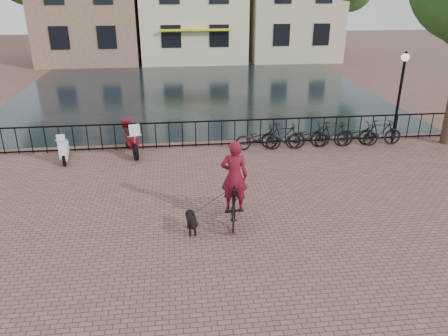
{
  "coord_description": "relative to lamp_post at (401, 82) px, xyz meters",
  "views": [
    {
      "loc": [
        -1.25,
        -7.73,
        5.79
      ],
      "look_at": [
        0.0,
        3.0,
        1.2
      ],
      "focal_mm": 35.0,
      "sensor_mm": 36.0,
      "label": 1
    }
  ],
  "objects": [
    {
      "name": "parked_bike_2",
      "position": [
        -3.5,
        -0.2,
        -1.93
      ],
      "size": [
        1.74,
        0.66,
        0.9
      ],
      "primitive_type": "imported",
      "rotation": [
        0.0,
        0.0,
        1.61
      ],
      "color": "black",
      "rests_on": "ground"
    },
    {
      "name": "lamp_post",
      "position": [
        0.0,
        0.0,
        0.0
      ],
      "size": [
        0.3,
        0.3,
        3.45
      ],
      "color": "black",
      "rests_on": "ground"
    },
    {
      "name": "parked_bike_4",
      "position": [
        -1.6,
        -0.2,
        -1.93
      ],
      "size": [
        1.75,
        0.71,
        0.9
      ],
      "primitive_type": "imported",
      "rotation": [
        0.0,
        0.0,
        1.5
      ],
      "color": "black",
      "rests_on": "ground"
    },
    {
      "name": "motorcycle",
      "position": [
        -10.08,
        -0.0,
        -1.69
      ],
      "size": [
        0.96,
        1.97,
        1.37
      ],
      "rotation": [
        0.0,
        0.0,
        0.28
      ],
      "color": "maroon",
      "rests_on": "ground"
    },
    {
      "name": "railing",
      "position": [
        -7.2,
        0.4,
        -1.87
      ],
      "size": [
        20.0,
        0.05,
        1.02
      ],
      "color": "black",
      "rests_on": "ground"
    },
    {
      "name": "canal_water",
      "position": [
        -7.2,
        9.7,
        -2.38
      ],
      "size": [
        20.0,
        20.0,
        0.0
      ],
      "primitive_type": "plane",
      "color": "black",
      "rests_on": "ground"
    },
    {
      "name": "dog",
      "position": [
        -8.16,
        -5.8,
        -2.09
      ],
      "size": [
        0.35,
        0.88,
        0.58
      ],
      "rotation": [
        0.0,
        0.0,
        0.08
      ],
      "color": "black",
      "rests_on": "ground"
    },
    {
      "name": "parked_bike_3",
      "position": [
        -2.55,
        -0.2,
        -1.88
      ],
      "size": [
        1.68,
        0.52,
        1.0
      ],
      "primitive_type": "imported",
      "rotation": [
        0.0,
        0.0,
        1.54
      ],
      "color": "black",
      "rests_on": "ground"
    },
    {
      "name": "parked_bike_0",
      "position": [
        -5.4,
        -0.2,
        -1.93
      ],
      "size": [
        1.74,
        0.68,
        0.9
      ],
      "primitive_type": "imported",
      "rotation": [
        0.0,
        0.0,
        1.52
      ],
      "color": "black",
      "rests_on": "ground"
    },
    {
      "name": "ground",
      "position": [
        -7.2,
        -7.6,
        -2.38
      ],
      "size": [
        100.0,
        100.0,
        0.0
      ],
      "primitive_type": "plane",
      "color": "brown",
      "rests_on": "ground"
    },
    {
      "name": "parked_bike_5",
      "position": [
        -0.65,
        -0.2,
        -1.88
      ],
      "size": [
        1.68,
        0.54,
        1.0
      ],
      "primitive_type": "imported",
      "rotation": [
        0.0,
        0.0,
        1.53
      ],
      "color": "black",
      "rests_on": "ground"
    },
    {
      "name": "scooter",
      "position": [
        -12.36,
        -0.46,
        -1.79
      ],
      "size": [
        0.55,
        1.3,
        1.17
      ],
      "rotation": [
        0.0,
        0.0,
        0.15
      ],
      "color": "white",
      "rests_on": "ground"
    },
    {
      "name": "cyclist",
      "position": [
        -7.03,
        -5.4,
        -1.38
      ],
      "size": [
        0.9,
        1.98,
        2.62
      ],
      "rotation": [
        0.0,
        0.0,
        2.98
      ],
      "color": "black",
      "rests_on": "ground"
    },
    {
      "name": "parked_bike_1",
      "position": [
        -4.45,
        -0.2,
        -1.88
      ],
      "size": [
        1.71,
        0.69,
        1.0
      ],
      "primitive_type": "imported",
      "rotation": [
        0.0,
        0.0,
        1.44
      ],
      "color": "black",
      "rests_on": "ground"
    }
  ]
}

